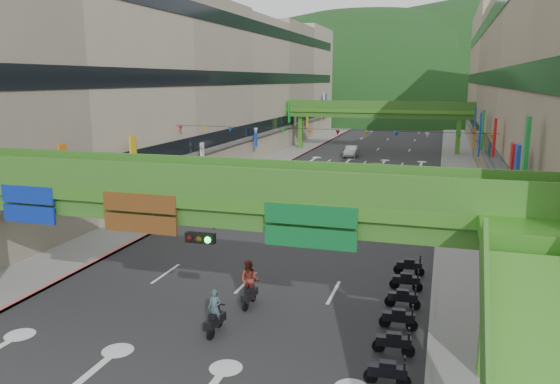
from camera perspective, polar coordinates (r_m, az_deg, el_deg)
name	(u,v)px	position (r m, az deg, el deg)	size (l,w,h in m)	color
road_slab	(360,168)	(63.85, 8.31, 2.51)	(18.00, 140.00, 0.02)	#28282B
sidewalk_left	(269,163)	(66.32, -1.14, 3.02)	(4.00, 140.00, 0.15)	gray
sidewalk_right	(459,172)	(63.21, 18.22, 2.01)	(4.00, 140.00, 0.15)	gray
curb_left	(284,164)	(65.76, 0.44, 2.97)	(0.20, 140.00, 0.18)	#CC5959
curb_right	(441,171)	(63.18, 16.50, 2.12)	(0.20, 140.00, 0.18)	gray
building_row_left	(207,84)	(68.42, -7.62, 11.08)	(12.80, 95.00, 19.00)	#9E937F
building_row_right	(546,85)	(63.16, 26.08, 9.98)	(12.80, 95.00, 19.00)	gray
overpass_near	(205,215)	(20.17, -7.82, -2.37)	(28.00, 12.27, 7.10)	#4C9E2D
overpass_far	(377,113)	(78.07, 10.09, 8.09)	(28.00, 2.20, 7.10)	#4C9E2D
hill_left	(365,112)	(174.36, 8.85, 8.25)	(168.00, 140.00, 112.00)	#1C4419
hill_right	(496,111)	(193.30, 21.64, 7.90)	(208.00, 176.00, 128.00)	#1C4419
bunting_string	(324,132)	(43.56, 4.58, 6.24)	(26.00, 0.36, 0.47)	black
scooter_rider_near	(215,314)	(22.55, -6.83, -12.51)	(0.62, 1.60, 1.88)	black
scooter_rider_mid	(249,283)	(24.84, -3.21, -9.45)	(0.89, 1.60, 2.15)	black
scooter_rider_left	(287,195)	(43.74, 0.76, -0.30)	(1.00, 1.60, 1.97)	gray
scooter_rider_far	(238,204)	(40.83, -4.42, -1.26)	(0.77, 1.60, 1.88)	#7F1101
parked_scooter_row	(401,307)	(24.38, 12.50, -11.65)	(1.60, 11.55, 1.08)	black
car_silver	(352,151)	(72.93, 7.49, 4.23)	(1.53, 4.38, 1.44)	#A09FA6
car_yellow	(376,170)	(58.36, 9.96, 2.31)	(1.73, 4.30, 1.46)	#DEF415
pedestrian_red	(450,218)	(39.08, 17.33, -2.56)	(0.78, 0.61, 1.61)	red
pedestrian_dark	(449,206)	(42.34, 17.23, -1.38)	(1.02, 0.43, 1.75)	black
pedestrian_blue	(462,181)	(52.57, 18.52, 1.08)	(0.87, 0.56, 1.87)	#3A445C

